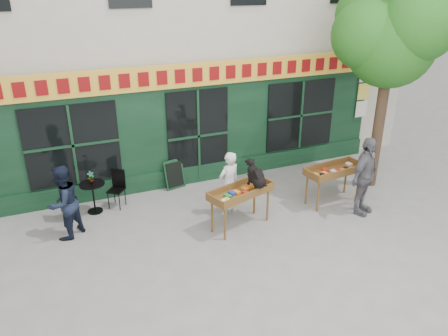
% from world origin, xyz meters
% --- Properties ---
extents(ground, '(80.00, 80.00, 0.00)m').
position_xyz_m(ground, '(0.00, 0.00, 0.00)').
color(ground, slate).
rests_on(ground, ground).
extents(street_tree, '(3.05, 2.90, 5.60)m').
position_xyz_m(street_tree, '(4.34, 0.36, 4.11)').
color(street_tree, '#382619').
rests_on(street_tree, ground).
extents(book_cart_center, '(1.62, 1.03, 0.99)m').
position_xyz_m(book_cart_center, '(0.04, -0.31, 0.82)').
color(book_cart_center, brown).
rests_on(book_cart_center, ground).
extents(dog, '(0.50, 0.67, 0.60)m').
position_xyz_m(dog, '(0.39, -0.36, 1.29)').
color(dog, black).
rests_on(dog, book_cart_center).
extents(woman, '(0.66, 0.53, 1.59)m').
position_xyz_m(woman, '(0.04, 0.34, 0.79)').
color(woman, silver).
rests_on(woman, ground).
extents(book_cart_right, '(1.56, 0.77, 0.99)m').
position_xyz_m(book_cart_right, '(2.68, -0.13, 0.82)').
color(book_cart_right, brown).
rests_on(book_cart_right, ground).
extents(man_right, '(1.22, 0.91, 1.92)m').
position_xyz_m(man_right, '(2.98, -0.88, 0.96)').
color(man_right, '#58585D').
rests_on(man_right, ground).
extents(bistro_table, '(0.60, 0.60, 0.76)m').
position_xyz_m(bistro_table, '(-2.93, 1.68, 0.54)').
color(bistro_table, black).
rests_on(bistro_table, ground).
extents(bistro_chair_left, '(0.40, 0.40, 0.95)m').
position_xyz_m(bistro_chair_left, '(-3.57, 1.57, 0.56)').
color(bistro_chair_left, black).
rests_on(bistro_chair_left, ground).
extents(bistro_chair_right, '(0.51, 0.51, 0.95)m').
position_xyz_m(bistro_chair_right, '(-2.33, 1.80, 0.56)').
color(bistro_chair_right, black).
rests_on(bistro_chair_right, ground).
extents(potted_plant, '(0.19, 0.16, 0.31)m').
position_xyz_m(potted_plant, '(-2.93, 1.68, 0.92)').
color(potted_plant, gray).
rests_on(potted_plant, bistro_table).
extents(man_left, '(1.03, 1.01, 1.67)m').
position_xyz_m(man_left, '(-3.63, 0.78, 0.83)').
color(man_left, black).
rests_on(man_left, ground).
extents(chalkboard, '(0.59, 0.30, 0.79)m').
position_xyz_m(chalkboard, '(-0.74, 2.19, 0.40)').
color(chalkboard, black).
rests_on(chalkboard, ground).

